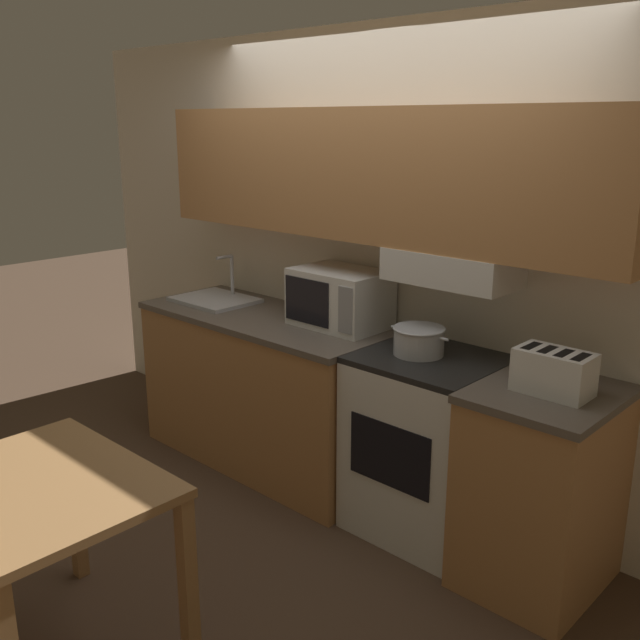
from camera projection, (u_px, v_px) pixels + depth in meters
ground_plane at (380, 472)px, 4.30m from camera, size 16.00×16.00×0.00m
wall_back at (381, 223)px, 3.83m from camera, size 5.28×0.38×2.55m
lower_counter_main at (267, 388)px, 4.35m from camera, size 1.65×0.69×0.93m
lower_counter_right_stub at (541, 488)px, 3.17m from camera, size 0.57×0.69×0.93m
stove_range at (427, 444)px, 3.60m from camera, size 0.67×0.63×0.93m
cooking_pot at (419, 340)px, 3.49m from camera, size 0.34×0.26×0.14m
microwave at (340, 298)px, 3.96m from camera, size 0.52×0.36×0.32m
toaster at (554, 372)px, 2.99m from camera, size 0.32×0.19×0.19m
sink_basin at (215, 299)px, 4.53m from camera, size 0.50×0.39×0.29m
dining_table at (41, 512)px, 2.64m from camera, size 0.93×0.75×0.77m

